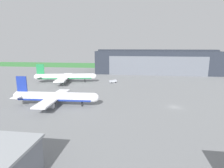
% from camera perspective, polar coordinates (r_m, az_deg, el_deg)
% --- Properties ---
extents(ground_plane, '(440.00, 440.00, 0.00)m').
position_cam_1_polar(ground_plane, '(78.96, 18.87, -6.82)').
color(ground_plane, slate).
extents(grass_field_strip, '(440.00, 56.00, 0.08)m').
position_cam_1_polar(grass_field_strip, '(229.17, 11.69, 5.50)').
color(grass_field_strip, '#3A803D').
rests_on(grass_field_strip, ground_plane).
extents(maintenance_hangar, '(105.57, 37.06, 20.95)m').
position_cam_1_polar(maintenance_hangar, '(174.31, 13.33, 6.79)').
color(maintenance_hangar, '#232833').
rests_on(maintenance_hangar, ground_plane).
extents(airliner_near_left, '(36.26, 27.47, 12.14)m').
position_cam_1_polar(airliner_near_left, '(79.17, -17.26, -3.86)').
color(airliner_near_left, white).
rests_on(airliner_near_left, ground_plane).
extents(airliner_far_left, '(40.93, 34.60, 12.43)m').
position_cam_1_polar(airliner_far_left, '(127.21, -14.36, 2.21)').
color(airliner_far_left, white).
rests_on(airliner_far_left, ground_plane).
extents(pushback_tractor, '(5.10, 4.49, 1.89)m').
position_cam_1_polar(pushback_tractor, '(122.68, 0.31, 0.88)').
color(pushback_tractor, '#B7BCC6').
rests_on(pushback_tractor, ground_plane).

